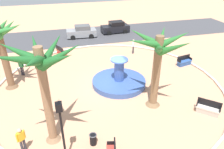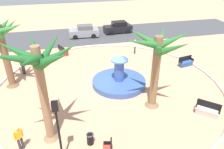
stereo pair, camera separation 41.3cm
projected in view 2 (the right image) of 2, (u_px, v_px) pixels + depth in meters
The scene contains 17 objects.
ground_plane at pixel (109, 85), 18.64m from camera, with size 80.00×80.00×0.00m, color tan.
plaza_curb at pixel (109, 84), 18.59m from camera, with size 19.11×19.11×0.20m, color silver.
street_asphalt at pixel (87, 35), 30.55m from camera, with size 48.00×8.00×0.03m, color #424247.
fountain at pixel (119, 81), 18.53m from camera, with size 4.60×4.60×2.41m.
palm_tree_near_fountain at pixel (157, 56), 14.16m from camera, with size 4.61×4.15×5.62m.
palm_tree_by_curb at pixel (2, 40), 16.57m from camera, with size 3.66×3.62×5.59m.
palm_tree_mid_plaza at pixel (39, 70), 10.88m from camera, with size 4.37×4.43×6.24m.
bench_east at pixel (186, 63), 21.75m from camera, with size 1.67×0.82×1.00m.
bench_west at pixel (207, 111), 14.89m from camera, with size 1.49×1.48×1.00m.
bench_north at pixel (63, 51), 24.42m from camera, with size 1.11×1.66×1.00m.
lamppost at pixel (58, 127), 10.63m from camera, with size 0.32×0.32×3.95m.
trash_bin at pixel (90, 139), 12.54m from camera, with size 0.46×0.46×0.73m.
person_cyclist_helmet at pixel (19, 137), 11.91m from camera, with size 0.44×0.37×1.65m.
person_cyclist_photo at pixel (23, 65), 19.93m from camera, with size 0.49×0.33×1.66m.
person_pedestrian_stroll at pixel (135, 46), 24.29m from camera, with size 0.34×0.47×1.67m.
parked_car_leftmost at pixel (84, 32), 29.57m from camera, with size 4.06×2.04×1.67m.
parked_car_second at pixel (118, 28), 31.29m from camera, with size 4.11×2.14×1.67m.
Camera 2 is at (-3.54, -15.56, 9.66)m, focal length 34.42 mm.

